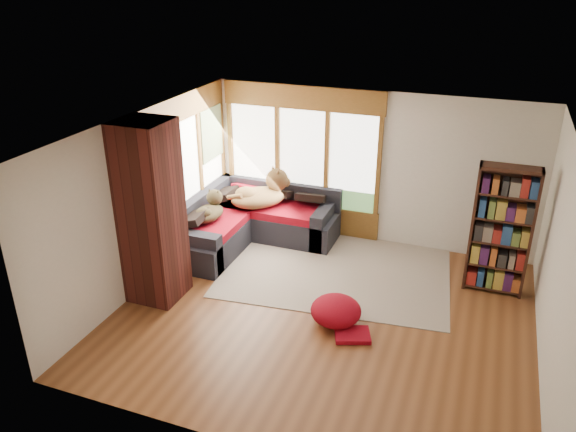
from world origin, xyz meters
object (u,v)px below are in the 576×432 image
Objects in this scene: sectional_sofa at (245,224)px; bookshelf at (501,231)px; area_rug at (337,268)px; brick_chimney at (151,213)px; dog_tan at (263,193)px; pouf at (336,310)px; dog_brindle at (210,211)px.

sectional_sofa is 1.14× the size of bookshelf.
sectional_sofa is 0.63× the size of area_rug.
sectional_sofa reaches higher than area_rug.
dog_tan is (0.68, 2.29, -0.48)m from brick_chimney.
dog_brindle reaches higher than pouf.
sectional_sofa is 3.11× the size of dog_brindle.
sectional_sofa is (0.45, 2.05, -1.00)m from brick_chimney.
bookshelf is at bearing -85.32° from dog_brindle.
dog_tan is (-3.86, 0.46, -0.15)m from bookshelf.
pouf is at bearing -90.39° from dog_tan.
dog_tan reaches higher than sectional_sofa.
area_rug is at bearing -175.05° from bookshelf.
bookshelf is 2.73× the size of dog_brindle.
bookshelf reaches higher than sectional_sofa.
dog_brindle is (-0.37, -0.55, 0.43)m from sectional_sofa.
bookshelf is 4.48m from dog_brindle.
dog_tan is (-1.54, 0.66, 0.81)m from area_rug.
dog_brindle is at bearing 86.97° from brick_chimney.
pouf is (2.16, -1.83, -0.11)m from sectional_sofa.
bookshelf is at bearing 21.96° from brick_chimney.
area_rug is at bearing 105.17° from pouf.
sectional_sofa is 3.22× the size of pouf.
sectional_sofa reaches higher than pouf.
bookshelf reaches higher than dog_tan.
pouf is 0.61× the size of dog_tan.
area_rug is at bearing -86.01° from dog_brindle.
dog_tan is at bearing 73.33° from brick_chimney.
dog_tan reaches higher than area_rug.
brick_chimney is 2.32m from sectional_sofa.
bookshelf is (2.32, 0.20, 0.96)m from area_rug.
sectional_sofa is at bearing 139.74° from pouf.
area_rug is 2.27m from dog_brindle.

